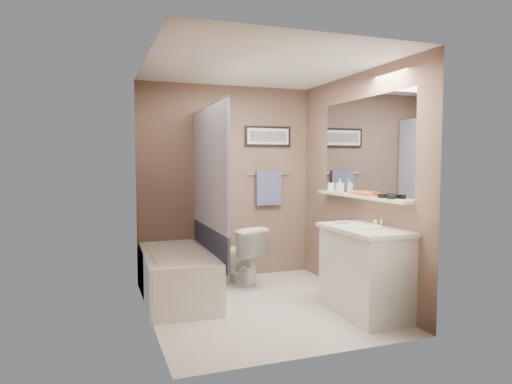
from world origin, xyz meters
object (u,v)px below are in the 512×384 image
object	(u,v)px
soap_bottle	(340,185)
glass_jar	(331,187)
toilet	(238,255)
hair_brush_back	(358,193)
vanity	(365,273)
candle_bowl_far	(382,196)
hair_brush_front	(366,194)
bathtub	(177,275)
candle_bowl_near	(391,197)

from	to	relation	value
soap_bottle	glass_jar	bearing A→B (deg)	90.00
toilet	hair_brush_back	xyz separation A→B (m)	(1.02, -0.96, 0.78)
vanity	glass_jar	world-z (taller)	glass_jar
candle_bowl_far	hair_brush_front	world-z (taller)	hair_brush_front
bathtub	hair_brush_back	size ratio (longest dim) A/B	6.82
bathtub	candle_bowl_near	xyz separation A→B (m)	(1.79, -1.25, 0.89)
candle_bowl_far	hair_brush_back	bearing A→B (deg)	90.00
bathtub	soap_bottle	world-z (taller)	soap_bottle
bathtub	toilet	xyz separation A→B (m)	(0.76, 0.28, 0.10)
glass_jar	vanity	bearing A→B (deg)	-100.46
hair_brush_front	hair_brush_back	xyz separation A→B (m)	(0.00, 0.14, 0.00)
candle_bowl_far	soap_bottle	size ratio (longest dim) A/B	0.58
glass_jar	soap_bottle	xyz separation A→B (m)	(0.00, -0.20, 0.03)
candle_bowl_far	glass_jar	xyz separation A→B (m)	(0.00, 1.00, 0.03)
hair_brush_front	bathtub	bearing A→B (deg)	155.29
toilet	candle_bowl_far	size ratio (longest dim) A/B	7.87
bathtub	candle_bowl_near	world-z (taller)	candle_bowl_near
candle_bowl_near	hair_brush_back	world-z (taller)	hair_brush_back
toilet	candle_bowl_near	xyz separation A→B (m)	(1.02, -1.53, 0.78)
vanity	candle_bowl_far	distance (m)	0.76
toilet	candle_bowl_far	xyz separation A→B (m)	(1.02, -1.38, 0.78)
candle_bowl_far	hair_brush_front	size ratio (longest dim) A/B	0.41
bathtub	candle_bowl_far	distance (m)	2.28
vanity	soap_bottle	distance (m)	1.14
candle_bowl_far	glass_jar	bearing A→B (deg)	90.00
vanity	hair_brush_front	size ratio (longest dim) A/B	4.09
hair_brush_back	candle_bowl_far	bearing A→B (deg)	-90.00
candle_bowl_far	toilet	bearing A→B (deg)	126.43
candle_bowl_near	soap_bottle	xyz separation A→B (m)	(0.00, 0.94, 0.06)
candle_bowl_near	bathtub	bearing A→B (deg)	145.07
soap_bottle	vanity	bearing A→B (deg)	-103.02
bathtub	hair_brush_front	world-z (taller)	hair_brush_front
toilet	soap_bottle	world-z (taller)	soap_bottle
hair_brush_front	candle_bowl_near	bearing A→B (deg)	-90.00
toilet	candle_bowl_far	distance (m)	1.89
vanity	soap_bottle	bearing A→B (deg)	76.67
vanity	candle_bowl_far	size ratio (longest dim) A/B	10.00
hair_brush_front	hair_brush_back	world-z (taller)	same
candle_bowl_near	glass_jar	xyz separation A→B (m)	(0.00, 1.14, 0.03)
hair_brush_front	toilet	bearing A→B (deg)	132.84
toilet	hair_brush_back	bearing A→B (deg)	116.05
hair_brush_front	glass_jar	xyz separation A→B (m)	(0.00, 0.71, 0.03)
hair_brush_back	soap_bottle	bearing A→B (deg)	90.00
toilet	vanity	size ratio (longest dim) A/B	0.79
hair_brush_front	glass_jar	distance (m)	0.71
vanity	candle_bowl_near	size ratio (longest dim) A/B	10.00
bathtub	soap_bottle	xyz separation A→B (m)	(1.79, -0.31, 0.94)
bathtub	glass_jar	xyz separation A→B (m)	(1.79, -0.11, 0.92)
toilet	glass_jar	distance (m)	1.36
bathtub	glass_jar	distance (m)	2.01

